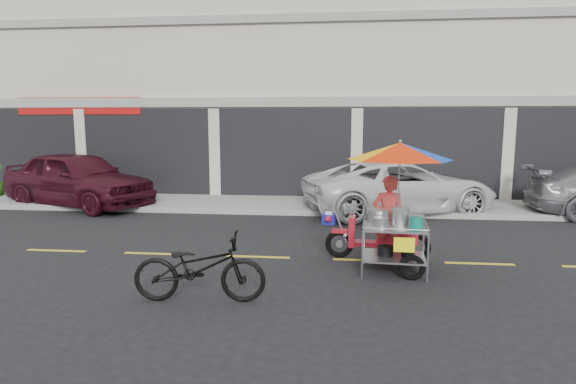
# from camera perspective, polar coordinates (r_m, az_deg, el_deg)

# --- Properties ---
(ground) EXTENTS (90.00, 90.00, 0.00)m
(ground) POSITION_cam_1_polar(r_m,az_deg,el_deg) (8.98, 9.23, -8.00)
(ground) COLOR black
(sidewalk) EXTENTS (45.00, 3.00, 0.15)m
(sidewalk) POSITION_cam_1_polar(r_m,az_deg,el_deg) (14.32, 8.12, -1.48)
(sidewalk) COLOR gray
(sidewalk) RESTS_ON ground
(shophouse_block) EXTENTS (36.00, 8.11, 10.40)m
(shophouse_block) POSITION_cam_1_polar(r_m,az_deg,el_deg) (19.55, 16.40, 13.14)
(shophouse_block) COLOR beige
(shophouse_block) RESTS_ON ground
(centerline) EXTENTS (42.00, 0.10, 0.01)m
(centerline) POSITION_cam_1_polar(r_m,az_deg,el_deg) (8.98, 9.23, -7.97)
(centerline) COLOR gold
(centerline) RESTS_ON ground
(maroon_sedan) EXTENTS (5.23, 3.60, 1.65)m
(maroon_sedan) POSITION_cam_1_polar(r_m,az_deg,el_deg) (15.45, -23.63, 1.43)
(maroon_sedan) COLOR #370C18
(maroon_sedan) RESTS_ON ground
(white_pickup) EXTENTS (5.73, 4.04, 1.45)m
(white_pickup) POSITION_cam_1_polar(r_m,az_deg,el_deg) (13.52, 13.08, 0.58)
(white_pickup) COLOR silver
(white_pickup) RESTS_ON ground
(near_bicycle) EXTENTS (1.90, 0.80, 0.97)m
(near_bicycle) POSITION_cam_1_polar(r_m,az_deg,el_deg) (6.93, -10.44, -8.81)
(near_bicycle) COLOR black
(near_bicycle) RESTS_ON ground
(food_vendor_rig) EXTENTS (2.21, 1.88, 2.23)m
(food_vendor_rig) POSITION_cam_1_polar(r_m,az_deg,el_deg) (8.36, 12.41, 0.48)
(food_vendor_rig) COLOR black
(food_vendor_rig) RESTS_ON ground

